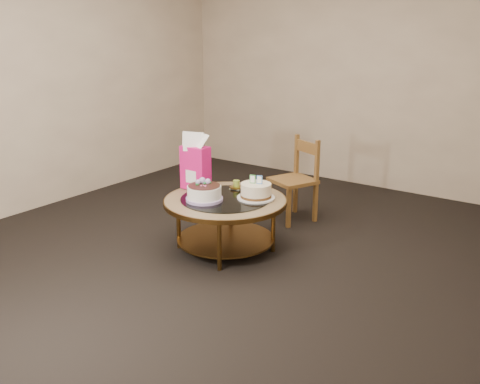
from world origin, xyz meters
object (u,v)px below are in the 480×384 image
Objects in this scene: decorated_cake at (204,194)px; gift_bag at (195,162)px; dining_chair at (296,179)px; cream_cake at (256,191)px; coffee_table at (225,207)px.

gift_bag is at bearing 141.34° from decorated_cake.
gift_bag is (-0.26, 0.21, 0.18)m from decorated_cake.
decorated_cake is at bearing -77.00° from dining_chair.
decorated_cake is 0.39m from gift_bag.
gift_bag is 0.61× the size of dining_chair.
decorated_cake is 0.42m from cream_cake.
decorated_cake is (-0.10, -0.14, 0.14)m from coffee_table.
cream_cake reaches higher than decorated_cake.
cream_cake is (0.31, 0.29, 0.00)m from decorated_cake.
dining_chair is at bearing 84.11° from coffee_table.
decorated_cake is 0.38× the size of dining_chair.
dining_chair is (-0.11, 0.85, -0.11)m from cream_cake.
coffee_table is 1.27× the size of dining_chair.
cream_cake is at bearing 42.50° from decorated_cake.
coffee_table is 3.37× the size of decorated_cake.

